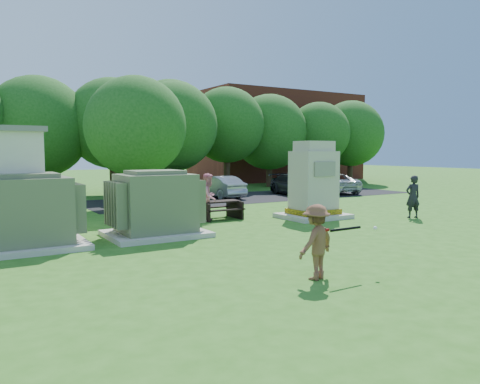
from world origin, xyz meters
TOP-DOWN VIEW (x-y plane):
  - ground at (0.00, 0.00)m, footprint 120.00×120.00m
  - brick_building at (18.00, 27.00)m, footprint 15.00×8.00m
  - parking_strip at (7.00, 13.50)m, footprint 20.00×6.00m
  - transformer_left at (-6.50, 4.50)m, footprint 3.00×2.40m
  - transformer_right at (-2.80, 4.50)m, footprint 3.00×2.40m
  - generator_cabinet at (4.03, 4.99)m, footprint 2.51×2.06m
  - picnic_table at (0.65, 6.68)m, footprint 1.69×1.27m
  - batter at (-1.78, -1.96)m, footprint 1.13×0.83m
  - person_by_generator at (7.41, 2.92)m, footprint 0.71×0.57m
  - person_at_picnic at (0.07, 6.42)m, footprint 1.12×1.10m
  - car_white at (1.02, 13.68)m, footprint 2.36×4.25m
  - car_silver_a at (4.71, 14.10)m, footprint 1.65×3.92m
  - car_dark at (9.42, 13.00)m, footprint 2.39×4.60m
  - car_silver_b at (12.17, 13.12)m, footprint 2.71×4.82m
  - batting_equipment at (-1.09, -2.13)m, footprint 1.48×0.23m
  - tree_row at (1.75, 18.50)m, footprint 41.30×13.30m

SIDE VIEW (x-z plane):
  - ground at x=0.00m, z-range 0.00..0.00m
  - parking_strip at x=7.00m, z-range 0.00..0.01m
  - picnic_table at x=0.65m, z-range 0.09..0.81m
  - car_silver_a at x=4.71m, z-range 0.00..1.26m
  - car_silver_b at x=12.17m, z-range 0.00..1.27m
  - car_dark at x=9.42m, z-range 0.00..1.27m
  - car_white at x=1.02m, z-range 0.00..1.37m
  - batter at x=-1.78m, z-range 0.00..1.57m
  - person_by_generator at x=7.41m, z-range 0.00..1.70m
  - person_at_picnic at x=0.07m, z-range 0.00..1.82m
  - transformer_left at x=-6.50m, z-range -0.07..2.00m
  - transformer_right at x=-2.80m, z-range -0.07..2.00m
  - batting_equipment at x=-1.09m, z-range 0.96..1.08m
  - generator_cabinet at x=4.03m, z-range -0.19..2.87m
  - brick_building at x=18.00m, z-range 0.00..8.00m
  - tree_row at x=1.75m, z-range 0.50..7.80m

